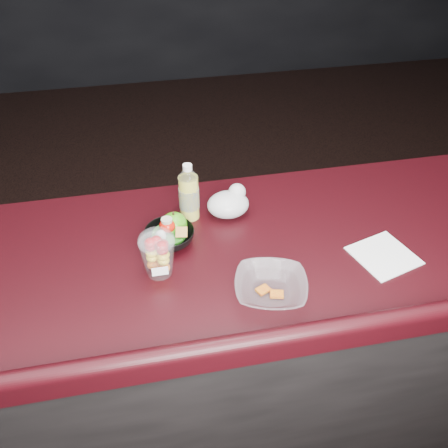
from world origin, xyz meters
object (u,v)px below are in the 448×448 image
Objects in this scene: lemonade_bottle at (189,196)px; snack_bowl at (169,235)px; fruit_cup at (158,253)px; green_apple at (174,224)px; takeout_bowl at (271,288)px.

snack_bowl is at bearing -124.43° from lemonade_bottle.
green_apple is (0.06, 0.16, -0.04)m from fruit_cup.
snack_bowl is (-0.02, -0.04, -0.01)m from green_apple.
fruit_cup is 0.61× the size of takeout_bowl.
lemonade_bottle reaches higher than green_apple.
snack_bowl is (0.04, 0.12, -0.04)m from fruit_cup.
takeout_bowl is (0.16, -0.37, -0.06)m from lemonade_bottle.
snack_bowl is 0.74× the size of takeout_bowl.
snack_bowl reaches higher than takeout_bowl.
green_apple is at bearing 62.01° from snack_bowl.
snack_bowl is 0.35m from takeout_bowl.
fruit_cup reaches higher than takeout_bowl.
fruit_cup is 1.73× the size of green_apple.
lemonade_bottle is 2.33× the size of green_apple.
lemonade_bottle reaches higher than snack_bowl.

